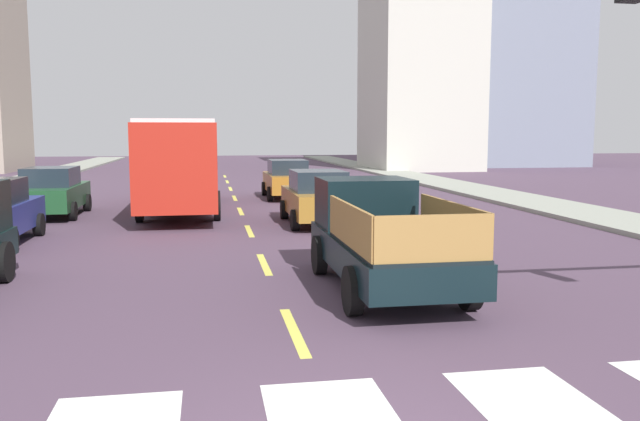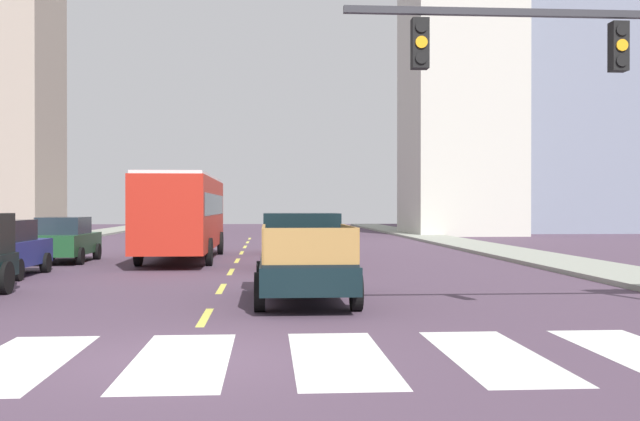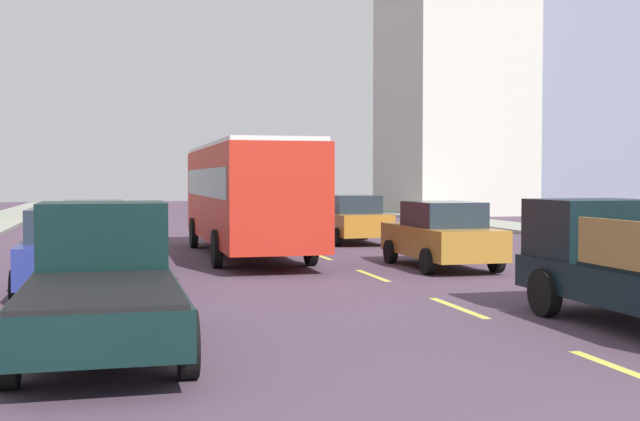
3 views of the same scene
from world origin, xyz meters
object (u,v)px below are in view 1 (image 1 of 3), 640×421
at_px(pickup_stakebed, 380,236).
at_px(sedan_near_left, 287,179).
at_px(city_bus, 181,159).
at_px(sedan_far, 52,192).
at_px(sedan_near_right, 317,197).

relative_size(pickup_stakebed, sedan_near_left, 1.18).
distance_m(city_bus, sedan_far, 4.59).
bearing_deg(sedan_near_right, sedan_far, 158.68).
height_order(sedan_far, sedan_near_right, same).
height_order(pickup_stakebed, sedan_near_right, pickup_stakebed).
distance_m(pickup_stakebed, sedan_near_right, 8.49).
distance_m(pickup_stakebed, city_bus, 13.54).
bearing_deg(sedan_near_left, pickup_stakebed, -89.84).
xyz_separation_m(sedan_near_right, sedan_near_left, (0.08, 8.47, 0.00)).
bearing_deg(pickup_stakebed, city_bus, 107.28).
height_order(sedan_far, sedan_near_left, same).
height_order(city_bus, sedan_far, city_bus).
height_order(pickup_stakebed, sedan_near_left, pickup_stakebed).
bearing_deg(pickup_stakebed, sedan_near_right, 87.74).
distance_m(sedan_far, sedan_near_left, 10.16).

